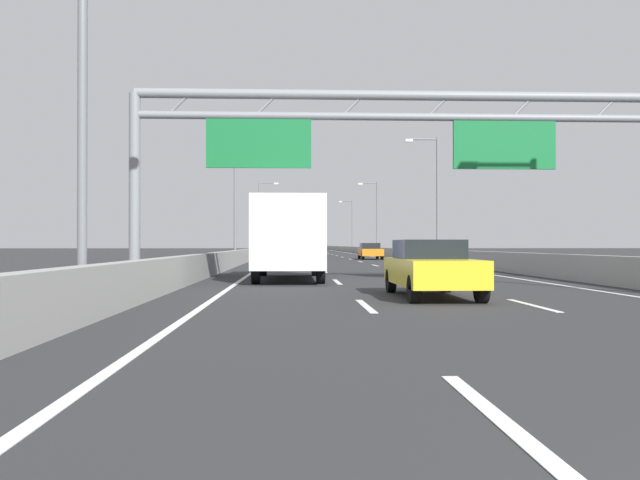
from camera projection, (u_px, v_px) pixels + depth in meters
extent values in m
plane|color=#2D2D30|center=(314.00, 253.00, 101.51)|extent=(260.00, 260.00, 0.00)
cube|color=white|center=(496.00, 416.00, 5.02)|extent=(0.16, 3.00, 0.01)
cube|color=white|center=(366.00, 306.00, 14.01)|extent=(0.16, 3.00, 0.01)
cube|color=white|center=(337.00, 282.00, 23.00)|extent=(0.16, 3.00, 0.01)
cube|color=white|center=(325.00, 271.00, 32.00)|extent=(0.16, 3.00, 0.01)
cube|color=white|center=(318.00, 265.00, 40.99)|extent=(0.16, 3.00, 0.01)
cube|color=white|center=(313.00, 262.00, 49.98)|extent=(0.16, 3.00, 0.01)
cube|color=white|center=(310.00, 259.00, 58.97)|extent=(0.16, 3.00, 0.01)
cube|color=white|center=(308.00, 257.00, 67.96)|extent=(0.16, 3.00, 0.01)
cube|color=white|center=(306.00, 256.00, 76.96)|extent=(0.16, 3.00, 0.01)
cube|color=white|center=(305.00, 254.00, 85.95)|extent=(0.16, 3.00, 0.01)
cube|color=white|center=(304.00, 254.00, 94.94)|extent=(0.16, 3.00, 0.01)
cube|color=white|center=(303.00, 253.00, 103.93)|extent=(0.16, 3.00, 0.01)
cube|color=white|center=(302.00, 252.00, 112.93)|extent=(0.16, 3.00, 0.01)
cube|color=white|center=(301.00, 252.00, 121.92)|extent=(0.16, 3.00, 0.01)
cube|color=white|center=(301.00, 251.00, 130.91)|extent=(0.16, 3.00, 0.01)
cube|color=white|center=(300.00, 251.00, 139.90)|extent=(0.16, 3.00, 0.01)
cube|color=white|center=(300.00, 250.00, 148.89)|extent=(0.16, 3.00, 0.01)
cube|color=white|center=(299.00, 250.00, 157.89)|extent=(0.16, 3.00, 0.01)
cube|color=white|center=(532.00, 305.00, 14.16)|extent=(0.16, 3.00, 0.01)
cube|color=white|center=(439.00, 282.00, 23.15)|extent=(0.16, 3.00, 0.01)
cube|color=white|center=(398.00, 271.00, 32.15)|extent=(0.16, 3.00, 0.01)
cube|color=white|center=(375.00, 265.00, 41.14)|extent=(0.16, 3.00, 0.01)
cube|color=white|center=(360.00, 262.00, 50.13)|extent=(0.16, 3.00, 0.01)
cube|color=white|center=(350.00, 259.00, 59.12)|extent=(0.16, 3.00, 0.01)
cube|color=white|center=(343.00, 257.00, 68.11)|extent=(0.16, 3.00, 0.01)
cube|color=white|center=(337.00, 256.00, 77.11)|extent=(0.16, 3.00, 0.01)
cube|color=white|center=(332.00, 254.00, 86.10)|extent=(0.16, 3.00, 0.01)
cube|color=white|center=(328.00, 254.00, 95.09)|extent=(0.16, 3.00, 0.01)
cube|color=white|center=(325.00, 253.00, 104.08)|extent=(0.16, 3.00, 0.01)
cube|color=white|center=(323.00, 252.00, 113.07)|extent=(0.16, 3.00, 0.01)
cube|color=white|center=(321.00, 252.00, 122.07)|extent=(0.16, 3.00, 0.01)
cube|color=white|center=(319.00, 251.00, 131.06)|extent=(0.16, 3.00, 0.01)
cube|color=white|center=(317.00, 251.00, 140.05)|extent=(0.16, 3.00, 0.01)
cube|color=white|center=(315.00, 250.00, 149.04)|extent=(0.16, 3.00, 0.01)
cube|color=white|center=(314.00, 250.00, 158.03)|extent=(0.16, 3.00, 0.01)
cube|color=white|center=(279.00, 254.00, 89.30)|extent=(0.16, 176.00, 0.01)
cube|color=white|center=(356.00, 254.00, 89.74)|extent=(0.16, 176.00, 0.01)
cube|color=#9E9E99|center=(272.00, 249.00, 111.22)|extent=(0.45, 220.00, 0.95)
cube|color=#9E9E99|center=(353.00, 249.00, 111.79)|extent=(0.45, 220.00, 0.95)
cylinder|color=gray|center=(135.00, 189.00, 21.17)|extent=(0.36, 0.36, 6.20)
cylinder|color=gray|center=(395.00, 95.00, 21.54)|extent=(16.89, 0.32, 0.32)
cylinder|color=gray|center=(395.00, 117.00, 21.53)|extent=(16.89, 0.26, 0.26)
cylinder|color=gray|center=(179.00, 104.00, 21.24)|extent=(0.74, 0.10, 0.74)
cylinder|color=gray|center=(266.00, 105.00, 21.36)|extent=(0.74, 0.10, 0.74)
cylinder|color=gray|center=(352.00, 106.00, 21.48)|extent=(0.74, 0.10, 0.74)
cylinder|color=gray|center=(438.00, 106.00, 21.59)|extent=(0.74, 0.10, 0.74)
cylinder|color=gray|center=(522.00, 107.00, 21.71)|extent=(0.74, 0.10, 0.74)
cylinder|color=gray|center=(606.00, 108.00, 21.83)|extent=(0.74, 0.10, 0.74)
cube|color=#146B33|center=(259.00, 143.00, 21.34)|extent=(3.40, 0.12, 1.60)
cube|color=#146B33|center=(504.00, 145.00, 21.68)|extent=(3.40, 0.12, 1.60)
cylinder|color=slate|center=(83.00, 78.00, 13.60)|extent=(0.20, 0.20, 9.50)
cylinder|color=slate|center=(235.00, 199.00, 49.57)|extent=(0.20, 0.20, 9.50)
cylinder|color=slate|center=(250.00, 138.00, 49.65)|extent=(2.20, 0.12, 0.12)
cube|color=#F2EAC6|center=(264.00, 140.00, 49.69)|extent=(0.56, 0.28, 0.20)
cylinder|color=slate|center=(438.00, 200.00, 50.21)|extent=(0.20, 0.20, 9.50)
cylinder|color=slate|center=(423.00, 139.00, 50.19)|extent=(2.20, 0.12, 0.12)
cube|color=#F2EAC6|center=(409.00, 140.00, 50.15)|extent=(0.56, 0.28, 0.20)
cylinder|color=slate|center=(259.00, 218.00, 85.54)|extent=(0.20, 0.20, 9.50)
cylinder|color=slate|center=(268.00, 183.00, 85.62)|extent=(2.20, 0.12, 0.12)
cube|color=#F2EAC6|center=(276.00, 184.00, 85.67)|extent=(0.56, 0.28, 0.20)
cylinder|color=slate|center=(377.00, 218.00, 86.18)|extent=(0.20, 0.20, 9.50)
cylinder|color=slate|center=(369.00, 183.00, 86.17)|extent=(2.20, 0.12, 0.12)
cube|color=#F2EAC6|center=(360.00, 184.00, 86.12)|extent=(0.56, 0.28, 0.20)
cylinder|color=slate|center=(269.00, 226.00, 121.52)|extent=(0.20, 0.20, 9.50)
cylinder|color=slate|center=(275.00, 201.00, 121.59)|extent=(2.20, 0.12, 0.12)
cube|color=#F2EAC6|center=(281.00, 202.00, 121.64)|extent=(0.56, 0.28, 0.20)
cylinder|color=slate|center=(352.00, 226.00, 122.16)|extent=(0.20, 0.20, 9.50)
cylinder|color=slate|center=(346.00, 201.00, 122.14)|extent=(2.20, 0.12, 0.12)
cube|color=#F2EAC6|center=(340.00, 202.00, 122.09)|extent=(0.56, 0.28, 0.20)
cube|color=orange|center=(370.00, 252.00, 58.20)|extent=(1.88, 4.19, 0.61)
cube|color=black|center=(370.00, 246.00, 58.55)|extent=(1.65, 1.81, 0.51)
cylinder|color=black|center=(359.00, 255.00, 59.70)|extent=(0.22, 0.64, 0.64)
cylinder|color=black|center=(377.00, 255.00, 59.77)|extent=(0.22, 0.64, 0.64)
cylinder|color=black|center=(363.00, 256.00, 56.62)|extent=(0.22, 0.64, 0.64)
cylinder|color=black|center=(382.00, 256.00, 56.68)|extent=(0.22, 0.64, 0.64)
cube|color=silver|center=(292.00, 250.00, 80.68)|extent=(1.78, 4.29, 0.70)
cube|color=black|center=(292.00, 245.00, 80.22)|extent=(1.57, 1.91, 0.51)
cylinder|color=black|center=(286.00, 252.00, 82.24)|extent=(0.22, 0.64, 0.64)
cylinder|color=black|center=(299.00, 252.00, 82.31)|extent=(0.22, 0.64, 0.64)
cylinder|color=black|center=(286.00, 253.00, 79.05)|extent=(0.22, 0.64, 0.64)
cylinder|color=black|center=(299.00, 253.00, 79.12)|extent=(0.22, 0.64, 0.64)
cube|color=yellow|center=(432.00, 272.00, 16.38)|extent=(1.75, 4.51, 0.64)
cube|color=black|center=(428.00, 249.00, 16.78)|extent=(1.54, 1.99, 0.47)
cylinder|color=black|center=(391.00, 281.00, 18.05)|extent=(0.22, 0.64, 0.64)
cylinder|color=black|center=(446.00, 281.00, 18.11)|extent=(0.22, 0.64, 0.64)
cylinder|color=black|center=(414.00, 289.00, 14.64)|extent=(0.22, 0.64, 0.64)
cylinder|color=black|center=(482.00, 289.00, 14.71)|extent=(0.22, 0.64, 0.64)
cube|color=#A8ADB2|center=(288.00, 251.00, 63.65)|extent=(1.73, 4.26, 0.67)
cube|color=black|center=(288.00, 245.00, 63.54)|extent=(1.53, 2.01, 0.46)
cylinder|color=black|center=(280.00, 255.00, 65.20)|extent=(0.22, 0.64, 0.64)
cylinder|color=black|center=(296.00, 255.00, 65.26)|extent=(0.22, 0.64, 0.64)
cylinder|color=black|center=(280.00, 255.00, 62.04)|extent=(0.22, 0.64, 0.64)
cylinder|color=black|center=(296.00, 255.00, 62.10)|extent=(0.22, 0.64, 0.64)
cube|color=#2347AD|center=(311.00, 248.00, 111.89)|extent=(1.74, 4.29, 0.65)
cube|color=black|center=(311.00, 245.00, 111.79)|extent=(1.53, 1.95, 0.42)
cylinder|color=black|center=(307.00, 250.00, 113.45)|extent=(0.22, 0.64, 0.64)
cylinder|color=black|center=(315.00, 250.00, 113.51)|extent=(0.22, 0.64, 0.64)
cylinder|color=black|center=(307.00, 250.00, 110.27)|extent=(0.22, 0.64, 0.64)
cylinder|color=black|center=(316.00, 250.00, 110.33)|extent=(0.22, 0.64, 0.64)
cube|color=#194799|center=(289.00, 238.00, 27.36)|extent=(2.45, 2.19, 2.17)
cube|color=silver|center=(289.00, 233.00, 23.35)|extent=(2.45, 5.43, 2.46)
cylinder|color=black|center=(263.00, 264.00, 27.50)|extent=(0.28, 0.96, 0.96)
cylinder|color=black|center=(315.00, 264.00, 27.59)|extent=(0.28, 0.96, 0.96)
cylinder|color=black|center=(256.00, 269.00, 21.98)|extent=(0.28, 0.96, 0.96)
cylinder|color=black|center=(321.00, 269.00, 22.07)|extent=(0.28, 0.96, 0.96)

